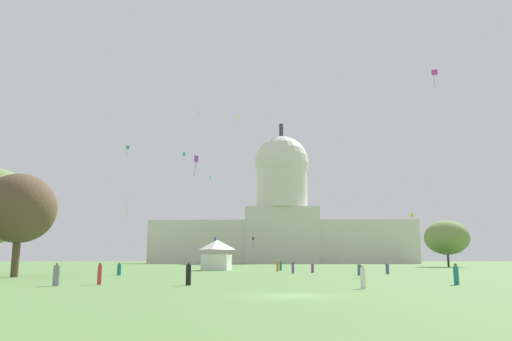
{
  "coord_description": "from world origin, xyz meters",
  "views": [
    {
      "loc": [
        -1.06,
        -27.43,
        1.92
      ],
      "look_at": [
        -5.08,
        96.13,
        23.7
      ],
      "focal_mm": 35.32,
      "sensor_mm": 36.0,
      "label": 1
    }
  ],
  "objects_px": {
    "person_grey_front_center": "(56,275)",
    "person_denim_edge_west": "(359,270)",
    "person_purple_back_right": "(312,268)",
    "event_tent": "(217,255)",
    "person_orange_lawn_far_right": "(278,266)",
    "kite_violet_low": "(196,161)",
    "kite_cyan_mid": "(210,178)",
    "kite_gold_high": "(238,118)",
    "tree_east_near": "(447,238)",
    "person_denim_mid_center": "(387,269)",
    "kite_blue_low": "(215,239)",
    "tree_west_mid": "(20,208)",
    "person_red_aisle_center": "(100,274)",
    "person_black_near_tent": "(188,274)",
    "kite_black_low": "(253,239)",
    "person_teal_back_center": "(119,269)",
    "person_white_near_tree_west": "(363,278)",
    "kite_lime_low": "(129,200)",
    "kite_green_mid": "(128,148)",
    "person_purple_mid_right": "(293,267)",
    "kite_magenta_mid": "(434,74)",
    "kite_yellow_low": "(412,217)",
    "capitol_building": "(282,219)",
    "person_teal_back_left": "(456,275)",
    "person_teal_mid_left": "(281,266)",
    "kite_white_mid": "(199,114)",
    "kite_turquoise_mid": "(184,155)"
  },
  "relations": [
    {
      "from": "person_orange_lawn_far_right",
      "to": "kite_black_low",
      "type": "height_order",
      "value": "kite_black_low"
    },
    {
      "from": "person_grey_front_center",
      "to": "person_purple_back_right",
      "type": "bearing_deg",
      "value": 42.64
    },
    {
      "from": "person_black_near_tent",
      "to": "kite_blue_low",
      "type": "relative_size",
      "value": 1.45
    },
    {
      "from": "tree_west_mid",
      "to": "kite_lime_low",
      "type": "distance_m",
      "value": 48.71
    },
    {
      "from": "event_tent",
      "to": "kite_violet_low",
      "type": "relative_size",
      "value": 2.11
    },
    {
      "from": "kite_gold_high",
      "to": "person_denim_mid_center",
      "type": "bearing_deg",
      "value": 96.91
    },
    {
      "from": "person_denim_mid_center",
      "to": "kite_cyan_mid",
      "type": "height_order",
      "value": "kite_cyan_mid"
    },
    {
      "from": "person_teal_back_left",
      "to": "kite_yellow_low",
      "type": "bearing_deg",
      "value": -75.21
    },
    {
      "from": "tree_east_near",
      "to": "person_denim_mid_center",
      "type": "height_order",
      "value": "tree_east_near"
    },
    {
      "from": "kite_yellow_low",
      "to": "kite_magenta_mid",
      "type": "bearing_deg",
      "value": 125.0
    },
    {
      "from": "tree_east_near",
      "to": "tree_west_mid",
      "type": "height_order",
      "value": "tree_east_near"
    },
    {
      "from": "event_tent",
      "to": "kite_white_mid",
      "type": "height_order",
      "value": "kite_white_mid"
    },
    {
      "from": "person_denim_edge_west",
      "to": "kite_violet_low",
      "type": "bearing_deg",
      "value": -163.56
    },
    {
      "from": "tree_west_mid",
      "to": "person_grey_front_center",
      "type": "bearing_deg",
      "value": -55.4
    },
    {
      "from": "person_purple_back_right",
      "to": "kite_turquoise_mid",
      "type": "relative_size",
      "value": 0.67
    },
    {
      "from": "person_denim_edge_west",
      "to": "kite_gold_high",
      "type": "bearing_deg",
      "value": 149.77
    },
    {
      "from": "kite_yellow_low",
      "to": "capitol_building",
      "type": "bearing_deg",
      "value": -24.8
    },
    {
      "from": "person_denim_edge_west",
      "to": "kite_green_mid",
      "type": "height_order",
      "value": "kite_green_mid"
    },
    {
      "from": "capitol_building",
      "to": "person_grey_front_center",
      "type": "bearing_deg",
      "value": -96.19
    },
    {
      "from": "kite_turquoise_mid",
      "to": "kite_blue_low",
      "type": "bearing_deg",
      "value": -76.25
    },
    {
      "from": "person_purple_back_right",
      "to": "person_grey_front_center",
      "type": "relative_size",
      "value": 0.91
    },
    {
      "from": "person_white_near_tree_west",
      "to": "person_denim_edge_west",
      "type": "relative_size",
      "value": 1.06
    },
    {
      "from": "tree_west_mid",
      "to": "person_purple_back_right",
      "type": "bearing_deg",
      "value": 28.98
    },
    {
      "from": "person_grey_front_center",
      "to": "kite_violet_low",
      "type": "distance_m",
      "value": 41.05
    },
    {
      "from": "person_red_aisle_center",
      "to": "kite_yellow_low",
      "type": "height_order",
      "value": "kite_yellow_low"
    },
    {
      "from": "kite_blue_low",
      "to": "kite_gold_high",
      "type": "distance_m",
      "value": 47.57
    },
    {
      "from": "event_tent",
      "to": "person_orange_lawn_far_right",
      "type": "distance_m",
      "value": 13.27
    },
    {
      "from": "person_teal_back_left",
      "to": "person_orange_lawn_far_right",
      "type": "xyz_separation_m",
      "value": [
        -13.05,
        41.04,
        0.07
      ]
    },
    {
      "from": "person_purple_back_right",
      "to": "person_denim_edge_west",
      "type": "height_order",
      "value": "person_purple_back_right"
    },
    {
      "from": "tree_west_mid",
      "to": "kite_gold_high",
      "type": "relative_size",
      "value": 2.95
    },
    {
      "from": "person_purple_back_right",
      "to": "kite_turquoise_mid",
      "type": "xyz_separation_m",
      "value": [
        -28.48,
        54.29,
        27.93
      ]
    },
    {
      "from": "tree_west_mid",
      "to": "person_red_aisle_center",
      "type": "bearing_deg",
      "value": -46.82
    },
    {
      "from": "person_grey_front_center",
      "to": "kite_turquoise_mid",
      "type": "distance_m",
      "value": 94.79
    },
    {
      "from": "kite_black_low",
      "to": "kite_white_mid",
      "type": "relative_size",
      "value": 2.57
    },
    {
      "from": "tree_east_near",
      "to": "person_teal_mid_left",
      "type": "xyz_separation_m",
      "value": [
        -41.37,
        -38.85,
        -6.29
      ]
    },
    {
      "from": "kite_violet_low",
      "to": "kite_magenta_mid",
      "type": "distance_m",
      "value": 39.72
    },
    {
      "from": "person_purple_mid_right",
      "to": "kite_green_mid",
      "type": "bearing_deg",
      "value": -56.98
    },
    {
      "from": "kite_blue_low",
      "to": "person_purple_back_right",
      "type": "bearing_deg",
      "value": 132.31
    },
    {
      "from": "kite_yellow_low",
      "to": "kite_lime_low",
      "type": "bearing_deg",
      "value": 68.72
    },
    {
      "from": "person_denim_mid_center",
      "to": "person_teal_back_center",
      "type": "bearing_deg",
      "value": -160.25
    },
    {
      "from": "kite_black_low",
      "to": "kite_green_mid",
      "type": "relative_size",
      "value": 1.22
    },
    {
      "from": "person_black_near_tent",
      "to": "kite_black_low",
      "type": "distance_m",
      "value": 126.86
    },
    {
      "from": "person_teal_back_center",
      "to": "kite_green_mid",
      "type": "relative_size",
      "value": 0.55
    },
    {
      "from": "kite_violet_low",
      "to": "kite_lime_low",
      "type": "distance_m",
      "value": 33.5
    },
    {
      "from": "person_grey_front_center",
      "to": "person_denim_edge_west",
      "type": "distance_m",
      "value": 35.75
    },
    {
      "from": "tree_west_mid",
      "to": "person_purple_mid_right",
      "type": "distance_m",
      "value": 34.21
    },
    {
      "from": "kite_violet_low",
      "to": "tree_west_mid",
      "type": "bearing_deg",
      "value": -120.94
    },
    {
      "from": "kite_violet_low",
      "to": "kite_cyan_mid",
      "type": "distance_m",
      "value": 70.97
    },
    {
      "from": "person_grey_front_center",
      "to": "kite_gold_high",
      "type": "relative_size",
      "value": 0.44
    },
    {
      "from": "person_teal_back_left",
      "to": "person_purple_back_right",
      "type": "bearing_deg",
      "value": -47.9
    }
  ]
}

